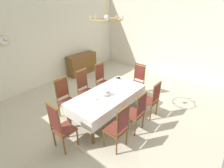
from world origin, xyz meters
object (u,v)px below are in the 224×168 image
at_px(mounted_clock, 4,40).
at_px(chair_north_a, 66,98).
at_px(candlestick_west, 97,95).
at_px(spoon_primary, 120,77).
at_px(chair_north_b, 85,88).
at_px(candlestick_east, 117,84).
at_px(soup_tureen, 105,92).
at_px(chair_south_c, 151,99).
at_px(chandelier, 107,19).
at_px(chair_south_b, 136,112).
at_px(chair_south_a, 118,127).
at_px(dining_table, 108,96).
at_px(chair_head_west, 61,127).
at_px(bowl_near_right, 127,93).
at_px(bowl_near_left, 118,78).
at_px(chair_north_c, 102,80).
at_px(sideboard, 82,64).
at_px(spoon_secondary, 128,92).
at_px(chair_head_east, 137,81).

bearing_deg(mounted_clock, chair_north_a, -80.52).
bearing_deg(candlestick_west, spoon_primary, 14.98).
bearing_deg(chair_north_b, candlestick_east, 113.82).
bearing_deg(soup_tureen, chair_south_c, -46.54).
bearing_deg(chandelier, chair_south_b, -90.02).
bearing_deg(chair_south_a, candlestick_east, 39.10).
bearing_deg(dining_table, mounted_clock, 109.02).
relative_size(chair_head_west, bowl_near_right, 8.30).
distance_m(chair_south_b, candlestick_east, 1.07).
xyz_separation_m(soup_tureen, chandelier, (0.10, -0.00, 1.82)).
height_order(candlestick_west, spoon_primary, candlestick_west).
xyz_separation_m(soup_tureen, candlestick_west, (-0.31, -0.00, 0.03)).
distance_m(chair_north_a, chair_south_c, 2.42).
relative_size(bowl_near_left, bowl_near_right, 1.30).
distance_m(chair_south_b, chair_head_west, 1.80).
height_order(chair_north_c, chair_head_west, chair_head_west).
bearing_deg(candlestick_west, soup_tureen, 0.00).
bearing_deg(candlestick_west, chair_head_west, 180.00).
height_order(dining_table, chair_south_b, chair_south_b).
bearing_deg(candlestick_west, sideboard, 55.47).
xyz_separation_m(spoon_primary, mounted_clock, (-2.19, 2.88, 1.18)).
height_order(dining_table, soup_tureen, soup_tureen).
distance_m(chair_north_a, soup_tureen, 1.17).
distance_m(chair_north_b, chair_head_west, 1.80).
bearing_deg(spoon_primary, dining_table, -150.55).
xyz_separation_m(dining_table, sideboard, (1.67, 3.03, -0.22)).
relative_size(chair_south_a, spoon_secondary, 6.40).
distance_m(chair_north_b, spoon_primary, 1.20).
height_order(dining_table, chair_south_a, chair_south_a).
distance_m(chair_head_west, bowl_near_left, 2.50).
bearing_deg(dining_table, bowl_near_left, 21.60).
height_order(chair_north_b, soup_tureen, chair_north_b).
xyz_separation_m(chair_south_a, bowl_near_right, (1.08, 0.53, 0.18)).
distance_m(soup_tureen, chandelier, 1.82).
bearing_deg(bowl_near_left, chair_north_b, 148.42).
xyz_separation_m(dining_table, mounted_clock, (-1.13, 3.27, 1.26)).
relative_size(chair_head_west, candlestick_east, 3.59).
relative_size(chair_south_c, bowl_near_right, 7.49).
bearing_deg(bowl_near_right, soup_tureen, 137.89).
relative_size(spoon_secondary, mounted_clock, 0.56).
height_order(chair_south_b, bowl_near_left, chair_south_b).
xyz_separation_m(dining_table, chair_south_b, (-0.00, -0.94, -0.10)).
height_order(chair_south_b, spoon_primary, chair_south_b).
xyz_separation_m(candlestick_west, bowl_near_right, (0.76, -0.40, -0.12)).
height_order(chair_south_a, chair_south_c, chair_south_a).
relative_size(chair_south_c, chair_north_c, 0.93).
bearing_deg(chair_south_c, chandelier, 130.06).
bearing_deg(bowl_near_left, bowl_near_right, -127.17).
height_order(chair_south_a, chair_head_east, chair_head_east).
xyz_separation_m(dining_table, bowl_near_left, (0.93, 0.37, 0.10)).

